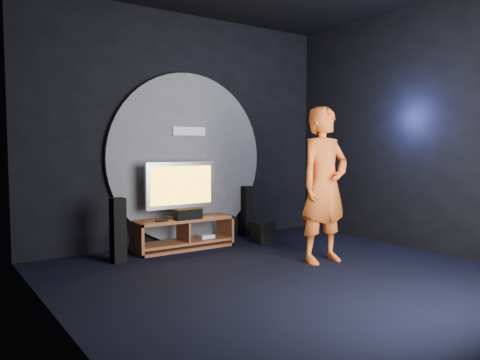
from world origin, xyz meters
The scene contains 13 objects.
floor centered at (0.00, 0.00, 0.00)m, with size 5.00×5.00×0.00m, color black.
back_wall centered at (0.00, 2.50, 1.75)m, with size 5.00×0.04×3.50m, color black.
left_wall centered at (-2.50, 0.00, 1.75)m, with size 0.04×5.00×3.50m, color black.
right_wall centered at (2.50, 0.00, 1.75)m, with size 0.04×5.00×3.50m, color black.
wall_disc_panel centered at (0.00, 2.44, 1.30)m, with size 2.60×0.11×2.60m.
media_console centered at (-0.28, 2.05, 0.19)m, with size 1.48×0.45×0.45m.
tv centered at (-0.29, 2.12, 0.90)m, with size 1.09×0.22×0.81m.
center_speaker centered at (-0.29, 1.90, 0.53)m, with size 0.40×0.15×0.15m, color black.
remote centered at (-0.68, 1.93, 0.46)m, with size 0.18×0.05×0.02m, color black.
tower_speaker_left centered at (-1.36, 1.80, 0.42)m, with size 0.17×0.18×0.83m, color black.
tower_speaker_right centered at (1.05, 2.35, 0.42)m, with size 0.17×0.18×0.83m, color black.
subwoofer centered at (0.93, 1.74, 0.16)m, with size 0.29×0.29×0.31m, color black.
player centered at (0.84, 0.34, 1.00)m, with size 0.73×0.48×1.99m, color orange.
Camera 1 is at (-3.43, -3.94, 1.47)m, focal length 35.00 mm.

